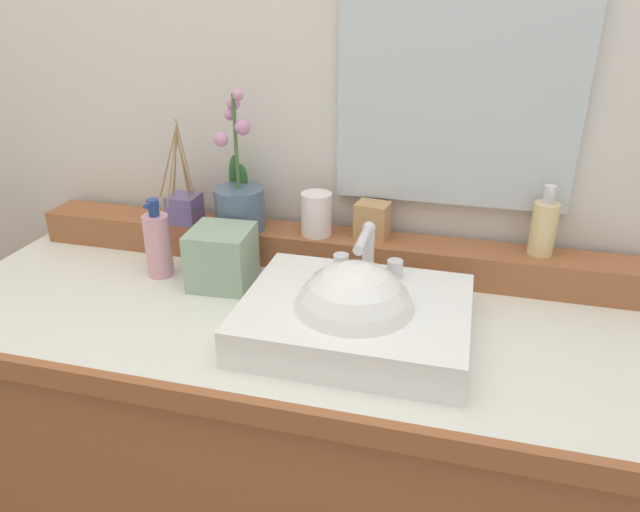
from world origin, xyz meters
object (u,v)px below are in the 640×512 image
object	(u,v)px
lotion_bottle	(158,244)
potted_plant	(239,199)
tumbler_cup	(316,214)
soap_dispenser	(544,227)
sink_basin	(354,320)
tissue_box	(222,257)
trinket_box	(372,220)
reed_diffuser	(184,207)

from	to	relation	value
lotion_bottle	potted_plant	bearing A→B (deg)	41.13
tumbler_cup	lotion_bottle	world-z (taller)	lotion_bottle
soap_dispenser	tumbler_cup	xyz separation A→B (m)	(-0.49, -0.02, -0.01)
sink_basin	lotion_bottle	bearing A→B (deg)	163.31
potted_plant	tumbler_cup	bearing A→B (deg)	3.96
sink_basin	potted_plant	world-z (taller)	potted_plant
potted_plant	tissue_box	size ratio (longest dim) A/B	2.51
sink_basin	potted_plant	xyz separation A→B (m)	(-0.33, 0.27, 0.11)
tumbler_cup	trinket_box	distance (m)	0.13
potted_plant	tissue_box	xyz separation A→B (m)	(0.01, -0.13, -0.09)
reed_diffuser	lotion_bottle	distance (m)	0.14
potted_plant	lotion_bottle	bearing A→B (deg)	-138.87
reed_diffuser	lotion_bottle	xyz separation A→B (m)	(-0.00, -0.13, -0.04)
soap_dispenser	trinket_box	distance (m)	0.37
tumbler_cup	trinket_box	xyz separation A→B (m)	(0.13, 0.02, -0.01)
tumbler_cup	reed_diffuser	size ratio (longest dim) A/B	0.40
tumbler_cup	tissue_box	world-z (taller)	tumbler_cup
sink_basin	trinket_box	size ratio (longest dim) A/B	5.20
lotion_bottle	tissue_box	distance (m)	0.16
tumbler_cup	sink_basin	bearing A→B (deg)	-62.31
tumbler_cup	reed_diffuser	distance (m)	0.33
soap_dispenser	lotion_bottle	distance (m)	0.84
soap_dispenser	tumbler_cup	distance (m)	0.49
tissue_box	reed_diffuser	bearing A→B (deg)	138.01
sink_basin	tumbler_cup	bearing A→B (deg)	117.69
sink_basin	potted_plant	distance (m)	0.45
tissue_box	sink_basin	bearing A→B (deg)	-23.33
tumbler_cup	soap_dispenser	bearing A→B (deg)	2.02
potted_plant	reed_diffuser	distance (m)	0.15
trinket_box	potted_plant	bearing A→B (deg)	-166.14
soap_dispenser	lotion_bottle	world-z (taller)	soap_dispenser
potted_plant	lotion_bottle	world-z (taller)	potted_plant
potted_plant	soap_dispenser	world-z (taller)	potted_plant
trinket_box	tissue_box	bearing A→B (deg)	-143.31
sink_basin	reed_diffuser	xyz separation A→B (m)	(-0.48, 0.28, 0.08)
reed_diffuser	trinket_box	bearing A→B (deg)	3.45
potted_plant	trinket_box	size ratio (longest dim) A/B	4.04
reed_diffuser	tissue_box	size ratio (longest dim) A/B	1.92
reed_diffuser	lotion_bottle	size ratio (longest dim) A/B	1.37
reed_diffuser	soap_dispenser	bearing A→B (deg)	1.78
tumbler_cup	lotion_bottle	xyz separation A→B (m)	(-0.33, -0.14, -0.05)
lotion_bottle	tissue_box	world-z (taller)	lotion_bottle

